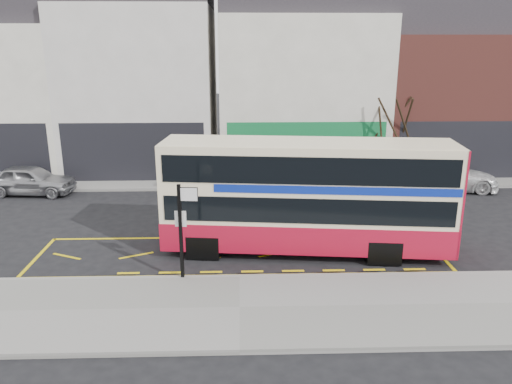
{
  "coord_description": "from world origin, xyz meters",
  "views": [
    {
      "loc": [
        0.07,
        -14.51,
        7.09
      ],
      "look_at": [
        0.58,
        2.0,
        2.15
      ],
      "focal_mm": 35.0,
      "sensor_mm": 36.0,
      "label": 1
    }
  ],
  "objects_px": {
    "car_silver": "(30,180)",
    "car_white": "(446,175)",
    "bus_stop_post": "(182,222)",
    "street_tree_right": "(394,108)",
    "double_decker_bus": "(308,195)",
    "car_grey": "(209,179)"
  },
  "relations": [
    {
      "from": "car_silver",
      "to": "car_white",
      "type": "xyz_separation_m",
      "value": [
        20.58,
        0.29,
        -0.0
      ]
    },
    {
      "from": "bus_stop_post",
      "to": "street_tree_right",
      "type": "xyz_separation_m",
      "value": [
        9.57,
        11.05,
        1.99
      ]
    },
    {
      "from": "car_silver",
      "to": "car_white",
      "type": "distance_m",
      "value": 20.58
    },
    {
      "from": "car_white",
      "to": "street_tree_right",
      "type": "distance_m",
      "value": 4.25
    },
    {
      "from": "car_white",
      "to": "street_tree_right",
      "type": "height_order",
      "value": "street_tree_right"
    },
    {
      "from": "car_silver",
      "to": "car_white",
      "type": "relative_size",
      "value": 0.85
    },
    {
      "from": "double_decker_bus",
      "to": "car_white",
      "type": "bearing_deg",
      "value": 49.66
    },
    {
      "from": "car_silver",
      "to": "street_tree_right",
      "type": "bearing_deg",
      "value": -80.43
    },
    {
      "from": "double_decker_bus",
      "to": "car_silver",
      "type": "bearing_deg",
      "value": 155.72
    },
    {
      "from": "car_silver",
      "to": "double_decker_bus",
      "type": "bearing_deg",
      "value": -115.49
    },
    {
      "from": "car_white",
      "to": "car_silver",
      "type": "bearing_deg",
      "value": 101.83
    },
    {
      "from": "car_grey",
      "to": "car_white",
      "type": "bearing_deg",
      "value": -74.47
    },
    {
      "from": "car_grey",
      "to": "street_tree_right",
      "type": "relative_size",
      "value": 0.69
    },
    {
      "from": "car_grey",
      "to": "street_tree_right",
      "type": "height_order",
      "value": "street_tree_right"
    },
    {
      "from": "bus_stop_post",
      "to": "car_white",
      "type": "bearing_deg",
      "value": 44.24
    },
    {
      "from": "bus_stop_post",
      "to": "car_silver",
      "type": "relative_size",
      "value": 0.7
    },
    {
      "from": "double_decker_bus",
      "to": "bus_stop_post",
      "type": "bearing_deg",
      "value": -145.2
    },
    {
      "from": "double_decker_bus",
      "to": "car_silver",
      "type": "distance_m",
      "value": 14.6
    },
    {
      "from": "double_decker_bus",
      "to": "car_white",
      "type": "height_order",
      "value": "double_decker_bus"
    },
    {
      "from": "car_grey",
      "to": "car_white",
      "type": "distance_m",
      "value": 11.93
    },
    {
      "from": "car_silver",
      "to": "street_tree_right",
      "type": "distance_m",
      "value": 18.39
    },
    {
      "from": "double_decker_bus",
      "to": "street_tree_right",
      "type": "xyz_separation_m",
      "value": [
        5.51,
        8.83,
        1.85
      ]
    }
  ]
}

